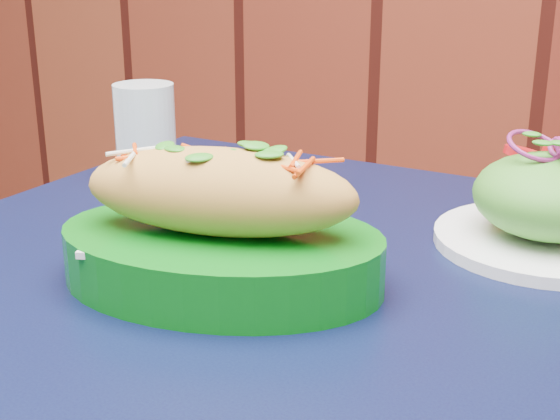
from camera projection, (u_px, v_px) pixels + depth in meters
The scene contains 4 objects.
cafe_table at pixel (282, 365), 0.73m from camera, with size 0.82×0.82×0.75m.
banh_mi_basket at pixel (221, 230), 0.67m from camera, with size 0.33×0.26×0.13m.
salad_plate at pixel (549, 205), 0.76m from camera, with size 0.22×0.22×0.11m.
water_glass at pixel (146, 133), 0.98m from camera, with size 0.08×0.08×0.12m, color silver.
Camera 1 is at (0.38, 1.21, 1.04)m, focal length 50.00 mm.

